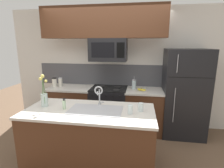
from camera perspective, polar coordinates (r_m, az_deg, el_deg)
name	(u,v)px	position (r m, az deg, el deg)	size (l,w,h in m)	color
ground_plane	(100,152)	(3.27, -3.94, -21.21)	(10.00, 10.00, 0.00)	brown
rear_partition	(125,68)	(3.97, 4.17, 5.13)	(5.20, 0.10, 2.60)	silver
splash_band	(111,75)	(3.97, -0.26, 2.99)	(3.38, 0.01, 0.48)	#4C4C51
back_counter_left	(72,107)	(4.07, -12.98, -7.20)	(0.97, 0.65, 0.91)	#4C2B19
back_counter_right	(144,111)	(3.80, 10.32, -8.58)	(0.77, 0.65, 0.91)	#4C2B19
stove_range	(109,108)	(3.85, -1.04, -8.00)	(0.76, 0.64, 0.93)	black
microwave	(108,50)	(3.57, -1.18, 11.10)	(0.74, 0.40, 0.45)	black
upper_cabinet_band	(103,22)	(3.59, -2.96, 19.48)	(2.44, 0.34, 0.60)	#4C2B19
refrigerator	(184,93)	(3.79, 22.40, -2.76)	(0.81, 0.74, 1.75)	black
storage_jar_tall	(54,82)	(4.07, -18.28, 0.55)	(0.10, 0.10, 0.20)	silver
storage_jar_medium	(60,82)	(4.05, -16.49, 0.61)	(0.09, 0.09, 0.20)	silver
banana_bunch	(142,90)	(3.59, 9.71, -1.83)	(0.19, 0.13, 0.08)	yellow
french_press	(134,84)	(3.69, 7.19, -0.11)	(0.09, 0.09, 0.27)	silver
island_counter	(90,138)	(2.76, -7.21, -17.17)	(1.87, 0.87, 0.91)	#4C2B19
kitchen_sink	(96,115)	(2.57, -5.37, -9.93)	(0.76, 0.44, 0.16)	#ADAFB5
sink_faucet	(99,93)	(2.68, -4.32, -2.88)	(0.14, 0.14, 0.31)	#B7BABF
dish_soap_bottle	(64,105)	(2.64, -15.37, -6.48)	(0.06, 0.05, 0.16)	beige
drinking_glass	(130,109)	(2.39, 5.98, -8.25)	(0.07, 0.07, 0.13)	silver
spare_glass	(141,107)	(2.51, 9.34, -7.44)	(0.07, 0.07, 0.12)	silver
flower_vase	(44,98)	(2.82, -21.24, -4.36)	(0.12, 0.13, 0.50)	silver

